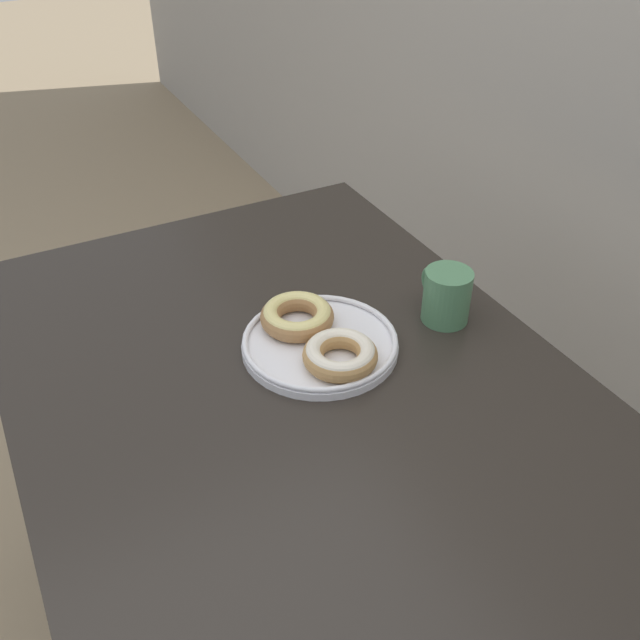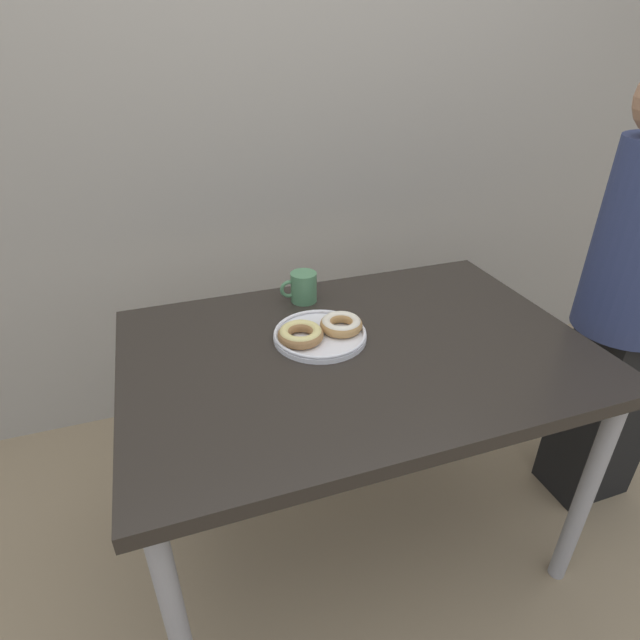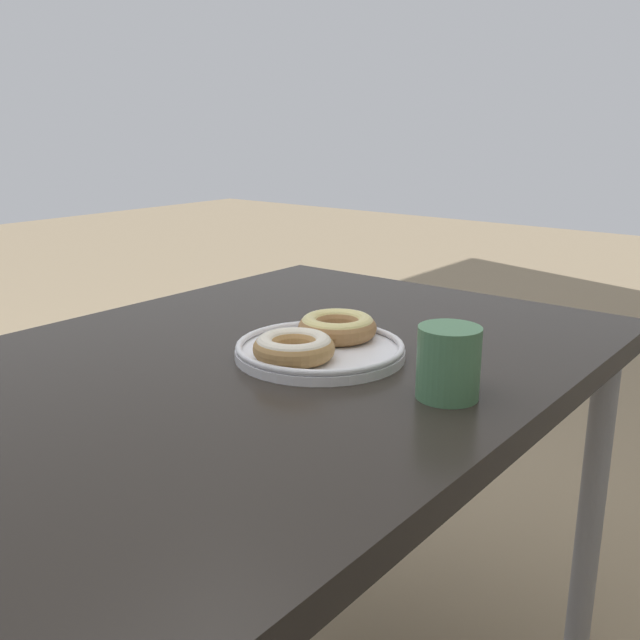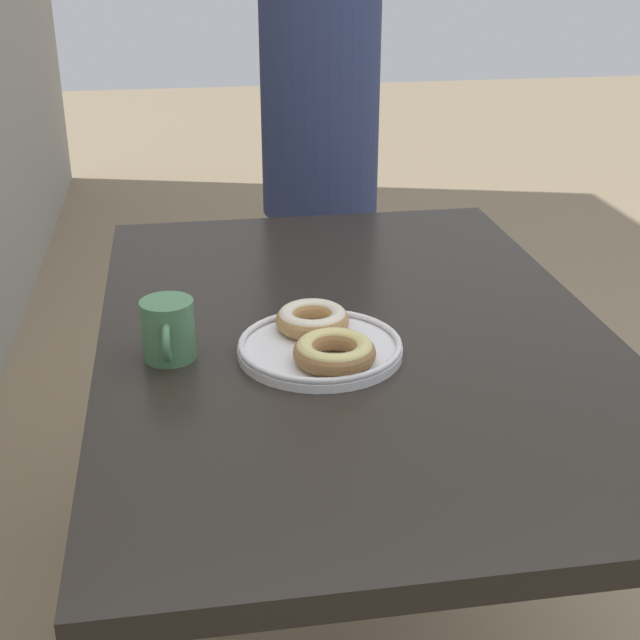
{
  "view_description": "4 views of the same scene",
  "coord_description": "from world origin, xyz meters",
  "px_view_note": "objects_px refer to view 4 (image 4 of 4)",
  "views": [
    {
      "loc": [
        0.75,
        -0.18,
        1.52
      ],
      "look_at": [
        -0.09,
        0.26,
        0.83
      ],
      "focal_mm": 40.0,
      "sensor_mm": 36.0,
      "label": 1
    },
    {
      "loc": [
        -0.48,
        -0.88,
        1.52
      ],
      "look_at": [
        -0.09,
        0.26,
        0.83
      ],
      "focal_mm": 28.0,
      "sensor_mm": 36.0,
      "label": 2
    },
    {
      "loc": [
        0.74,
        0.92,
        1.13
      ],
      "look_at": [
        -0.09,
        0.26,
        0.83
      ],
      "focal_mm": 40.0,
      "sensor_mm": 36.0,
      "label": 3
    },
    {
      "loc": [
        -1.35,
        0.47,
        1.41
      ],
      "look_at": [
        -0.09,
        0.26,
        0.83
      ],
      "focal_mm": 50.0,
      "sensor_mm": 36.0,
      "label": 4
    }
  ],
  "objects_px": {
    "donut_plate": "(322,341)",
    "person_figure": "(320,182)",
    "dining_table": "(354,368)",
    "coffee_mug": "(168,330)"
  },
  "relations": [
    {
      "from": "dining_table",
      "to": "coffee_mug",
      "type": "bearing_deg",
      "value": 101.21
    },
    {
      "from": "dining_table",
      "to": "coffee_mug",
      "type": "xyz_separation_m",
      "value": [
        -0.06,
        0.31,
        0.13
      ]
    },
    {
      "from": "dining_table",
      "to": "donut_plate",
      "type": "height_order",
      "value": "donut_plate"
    },
    {
      "from": "dining_table",
      "to": "donut_plate",
      "type": "distance_m",
      "value": 0.15
    },
    {
      "from": "coffee_mug",
      "to": "person_figure",
      "type": "relative_size",
      "value": 0.08
    },
    {
      "from": "donut_plate",
      "to": "person_figure",
      "type": "bearing_deg",
      "value": -8.98
    },
    {
      "from": "donut_plate",
      "to": "person_figure",
      "type": "xyz_separation_m",
      "value": [
        0.98,
        -0.15,
        -0.02
      ]
    },
    {
      "from": "coffee_mug",
      "to": "person_figure",
      "type": "distance_m",
      "value": 1.03
    },
    {
      "from": "dining_table",
      "to": "donut_plate",
      "type": "relative_size",
      "value": 4.37
    },
    {
      "from": "dining_table",
      "to": "donut_plate",
      "type": "bearing_deg",
      "value": 140.6
    }
  ]
}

